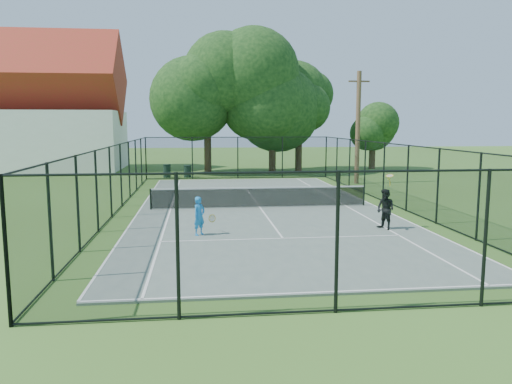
{
  "coord_description": "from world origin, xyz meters",
  "views": [
    {
      "loc": [
        -2.81,
        -22.77,
        3.94
      ],
      "look_at": [
        -0.53,
        -3.0,
        1.2
      ],
      "focal_mm": 35.0,
      "sensor_mm": 36.0,
      "label": 1
    }
  ],
  "objects": [
    {
      "name": "tree_far_right",
      "position": [
        12.37,
        19.62,
        3.58
      ],
      "size": [
        4.38,
        4.38,
        5.79
      ],
      "color": "#332114",
      "rests_on": "ground"
    },
    {
      "name": "tree_near_right",
      "position": [
        5.43,
        17.86,
        5.28
      ],
      "size": [
        6.02,
        6.02,
        8.31
      ],
      "color": "#332114",
      "rests_on": "ground"
    },
    {
      "name": "utility_pole",
      "position": [
        7.55,
        9.0,
        3.71
      ],
      "size": [
        1.4,
        0.3,
        7.29
      ],
      "color": "#4C3823",
      "rests_on": "ground"
    },
    {
      "name": "tree_near_left",
      "position": [
        -2.08,
        16.85,
        5.79
      ],
      "size": [
        7.21,
        7.21,
        9.4
      ],
      "color": "#332114",
      "rests_on": "ground"
    },
    {
      "name": "fence",
      "position": [
        0.0,
        0.0,
        1.5
      ],
      "size": [
        13.1,
        26.1,
        3.0
      ],
      "color": "black",
      "rests_on": "ground"
    },
    {
      "name": "player_blue",
      "position": [
        -2.81,
        -5.52,
        0.74
      ],
      "size": [
        0.87,
        0.58,
        1.35
      ],
      "color": "#1880D3",
      "rests_on": "tennis_court"
    },
    {
      "name": "building",
      "position": [
        -17.0,
        22.0,
        4.93
      ],
      "size": [
        15.3,
        8.15,
        11.87
      ],
      "color": "silver",
      "rests_on": "ground"
    },
    {
      "name": "trash_bin_right",
      "position": [
        -3.64,
        14.17,
        0.45
      ],
      "size": [
        0.58,
        0.58,
        0.9
      ],
      "color": "black",
      "rests_on": "ground"
    },
    {
      "name": "tree_near_mid",
      "position": [
        3.06,
        16.68,
        5.82
      ],
      "size": [
        7.22,
        7.22,
        9.44
      ],
      "color": "#332114",
      "rests_on": "ground"
    },
    {
      "name": "tennis_court",
      "position": [
        0.0,
        0.0,
        0.03
      ],
      "size": [
        11.0,
        24.0,
        0.06
      ],
      "primitive_type": "cube",
      "color": "slate",
      "rests_on": "ground"
    },
    {
      "name": "tennis_net",
      "position": [
        0.0,
        0.0,
        0.58
      ],
      "size": [
        10.08,
        0.08,
        0.95
      ],
      "color": "black",
      "rests_on": "tennis_court"
    },
    {
      "name": "player_black",
      "position": [
        4.0,
        -5.36,
        0.81
      ],
      "size": [
        0.84,
        0.94,
        2.02
      ],
      "color": "black",
      "rests_on": "tennis_court"
    },
    {
      "name": "trash_bin_left",
      "position": [
        -5.13,
        14.19,
        0.49
      ],
      "size": [
        0.58,
        0.58,
        0.98
      ],
      "color": "black",
      "rests_on": "ground"
    },
    {
      "name": "ground",
      "position": [
        0.0,
        0.0,
        0.0
      ],
      "size": [
        120.0,
        120.0,
        0.0
      ],
      "primitive_type": "plane",
      "color": "#3D6021"
    }
  ]
}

